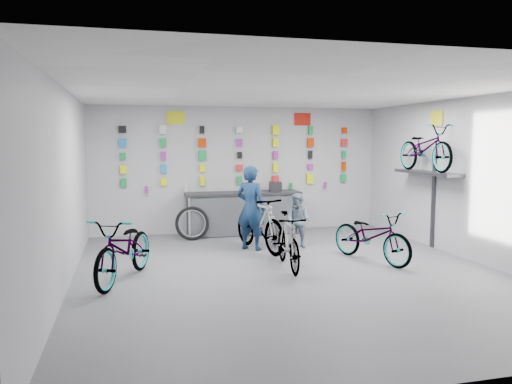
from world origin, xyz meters
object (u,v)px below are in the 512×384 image
object	(u,v)px
bike_left	(125,248)
clerk	(251,208)
customer	(298,221)
bike_center	(288,241)
counter	(243,214)
bike_service	(259,223)
bike_right	(372,236)

from	to	relation	value
bike_left	clerk	world-z (taller)	clerk
clerk	customer	size ratio (longest dim) A/B	1.52
bike_left	bike_center	size ratio (longest dim) A/B	1.23
counter	bike_service	bearing A→B (deg)	-92.51
counter	clerk	world-z (taller)	clerk
counter	customer	distance (m)	1.87
bike_left	counter	bearing A→B (deg)	74.59
bike_left	bike_center	xyz separation A→B (m)	(2.71, 0.08, -0.04)
counter	customer	world-z (taller)	customer
bike_right	bike_center	bearing A→B (deg)	163.83
customer	bike_center	bearing A→B (deg)	-76.21
bike_left	bike_service	world-z (taller)	bike_service
bike_right	clerk	distance (m)	2.46
clerk	customer	xyz separation A→B (m)	(0.99, -0.06, -0.29)
clerk	counter	bearing A→B (deg)	-56.88
bike_right	bike_service	distance (m)	2.23
counter	bike_left	size ratio (longest dim) A/B	1.37
bike_service	customer	xyz separation A→B (m)	(0.86, 0.09, -0.00)
bike_service	clerk	size ratio (longest dim) A/B	1.10
bike_left	bike_right	size ratio (longest dim) A/B	1.09
clerk	customer	bearing A→B (deg)	-143.00
bike_right	bike_left	bearing A→B (deg)	162.00
bike_center	customer	world-z (taller)	customer
bike_service	clerk	world-z (taller)	clerk
clerk	bike_center	bearing A→B (deg)	139.73
bike_center	clerk	distance (m)	1.70
bike_left	clerk	xyz separation A→B (m)	(2.45, 1.71, 0.33)
bike_left	customer	size ratio (longest dim) A/B	1.76
counter	bike_service	world-z (taller)	bike_service
bike_left	bike_right	distance (m)	4.36
bike_left	customer	xyz separation A→B (m)	(3.44, 1.65, 0.04)
bike_service	clerk	xyz separation A→B (m)	(-0.14, 0.15, 0.29)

